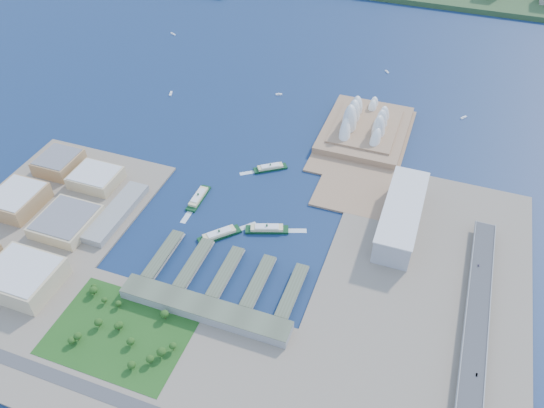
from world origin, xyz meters
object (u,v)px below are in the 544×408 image
at_px(ferry_c, 219,233).
at_px(car_b, 477,375).
at_px(ferry_a, 198,196).
at_px(car_c, 479,265).
at_px(opera_house, 367,117).
at_px(ferry_b, 270,167).
at_px(toaster_building, 401,216).
at_px(ferry_d, 267,228).

relative_size(ferry_c, car_b, 15.14).
relative_size(ferry_a, ferry_c, 0.97).
height_order(car_b, car_c, car_b).
height_order(opera_house, ferry_b, opera_house).
relative_size(toaster_building, ferry_d, 2.75).
height_order(toaster_building, ferry_a, toaster_building).
bearing_deg(car_b, ferry_a, 157.34).
bearing_deg(car_b, car_c, 93.05).
bearing_deg(ferry_b, ferry_d, -16.77).
xyz_separation_m(ferry_d, car_c, (262.65, 16.28, 10.11)).
height_order(opera_house, ferry_d, opera_house).
bearing_deg(opera_house, car_b, -63.52).
height_order(toaster_building, car_b, toaster_building).
height_order(ferry_a, ferry_c, ferry_c).
bearing_deg(ferry_a, car_c, -2.34).
distance_m(ferry_d, car_b, 302.04).
xyz_separation_m(ferry_d, car_b, (270.65, -133.70, 10.14)).
bearing_deg(car_b, ferry_c, 162.42).
xyz_separation_m(opera_house, ferry_c, (-125.87, -296.49, -26.59)).
bearing_deg(ferry_c, ferry_b, -52.00).
bearing_deg(ferry_d, toaster_building, -87.37).
bearing_deg(car_b, opera_house, 116.48).
bearing_deg(opera_house, ferry_c, -113.00).
bearing_deg(car_b, ferry_d, 153.71).
relative_size(ferry_c, ferry_d, 1.01).
xyz_separation_m(ferry_a, ferry_c, (57.41, -56.67, 0.19)).
relative_size(opera_house, ferry_b, 3.57).
height_order(ferry_a, car_c, car_c).
distance_m(ferry_b, ferry_d, 131.09).
relative_size(opera_house, toaster_building, 1.16).
relative_size(opera_house, car_c, 44.81).
bearing_deg(ferry_d, ferry_b, -1.38).
xyz_separation_m(ferry_a, car_c, (374.28, -9.61, 10.21)).
xyz_separation_m(ferry_a, ferry_b, (70.88, 98.72, -0.45)).
bearing_deg(car_c, car_b, 93.05).
height_order(opera_house, car_b, opera_house).
relative_size(toaster_building, car_b, 41.06).
bearing_deg(toaster_building, car_b, -61.34).
distance_m(ferry_c, ferry_d, 62.35).
bearing_deg(ferry_a, ferry_c, -45.50).
relative_size(ferry_b, ferry_c, 0.88).
bearing_deg(opera_house, ferry_b, -128.54).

